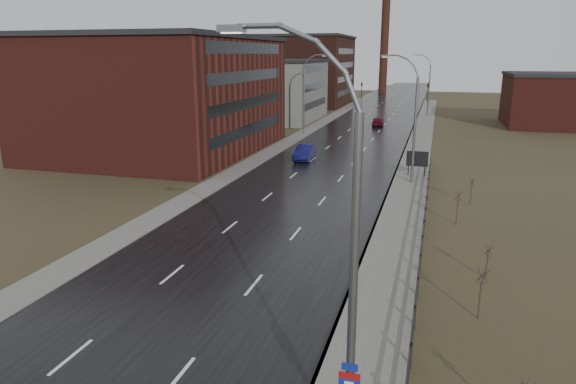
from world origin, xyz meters
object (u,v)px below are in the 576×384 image
Objects in this scene: billboard at (417,160)px; car_near at (305,153)px; car_far at (378,122)px; streetlight_main at (342,262)px.

car_near is at bearing 158.36° from billboard.
billboard is 35.88m from car_far.
billboard reaches higher than car_far.
car_far is (-7.65, 35.05, -0.93)m from billboard.
car_near reaches higher than car_far.
car_near is (-11.61, 41.64, -5.24)m from streetlight_main.
billboard is 0.51× the size of car_near.
car_near is at bearing 105.58° from streetlight_main.
car_near is 30.54m from car_far.
streetlight_main is 37.05m from billboard.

